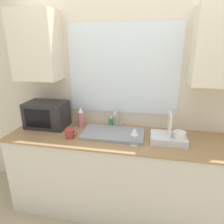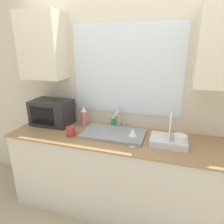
{
  "view_description": "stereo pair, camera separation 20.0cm",
  "coord_description": "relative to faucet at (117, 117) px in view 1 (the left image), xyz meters",
  "views": [
    {
      "loc": [
        0.32,
        -1.57,
        1.84
      ],
      "look_at": [
        -0.05,
        0.29,
        1.2
      ],
      "focal_mm": 32.0,
      "sensor_mm": 36.0,
      "label": 1
    },
    {
      "loc": [
        0.51,
        -1.53,
        1.84
      ],
      "look_at": [
        -0.05,
        0.29,
        1.2
      ],
      "focal_mm": 32.0,
      "sensor_mm": 36.0,
      "label": 2
    }
  ],
  "objects": [
    {
      "name": "faucet",
      "position": [
        0.0,
        0.0,
        0.0
      ],
      "size": [
        0.08,
        0.19,
        0.22
      ],
      "color": "#B7B7BC",
      "rests_on": "countertop"
    },
    {
      "name": "mug_near_sink",
      "position": [
        -0.43,
        -0.35,
        -0.09
      ],
      "size": [
        0.13,
        0.09,
        0.1
      ],
      "color": "#A53833",
      "rests_on": "countertop"
    },
    {
      "name": "soap_bottle",
      "position": [
        -0.07,
        0.02,
        -0.08
      ],
      "size": [
        0.05,
        0.05,
        0.14
      ],
      "color": "#268C3F",
      "rests_on": "countertop"
    },
    {
      "name": "spray_bottle",
      "position": [
        -0.42,
        -0.03,
        -0.02
      ],
      "size": [
        0.07,
        0.07,
        0.23
      ],
      "color": "#D8728C",
      "rests_on": "countertop"
    },
    {
      "name": "sink_basin",
      "position": [
        -0.0,
        -0.19,
        -0.12
      ],
      "size": [
        0.66,
        0.38,
        0.03
      ],
      "color": "gray",
      "rests_on": "countertop"
    },
    {
      "name": "wine_glass",
      "position": [
        0.24,
        -0.38,
        0.0
      ],
      "size": [
        0.08,
        0.08,
        0.18
      ],
      "color": "silver",
      "rests_on": "countertop"
    },
    {
      "name": "dish_rack",
      "position": [
        0.58,
        -0.24,
        -0.08
      ],
      "size": [
        0.35,
        0.25,
        0.29
      ],
      "color": "silver",
      "rests_on": "countertop"
    },
    {
      "name": "microwave",
      "position": [
        -0.81,
        -0.11,
        0.01
      ],
      "size": [
        0.47,
        0.31,
        0.3
      ],
      "color": "#232326",
      "rests_on": "countertop"
    },
    {
      "name": "countertop",
      "position": [
        0.05,
        -0.22,
        -0.6
      ],
      "size": [
        2.35,
        0.67,
        0.92
      ],
      "color": "beige",
      "rests_on": "ground_plane"
    },
    {
      "name": "wall_back",
      "position": [
        0.05,
        0.1,
        0.35
      ],
      "size": [
        6.0,
        0.38,
        2.6
      ],
      "color": "beige",
      "rests_on": "ground_plane"
    }
  ]
}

